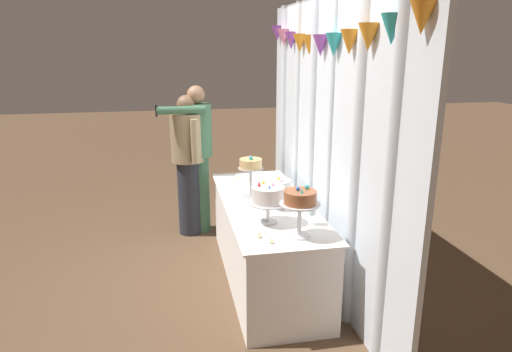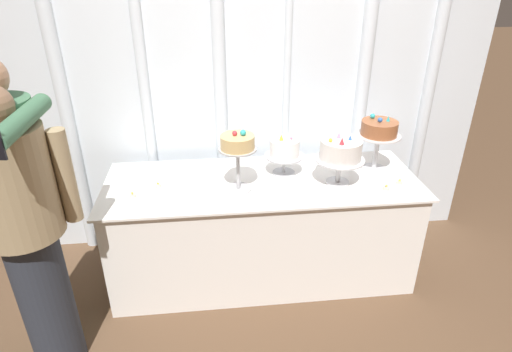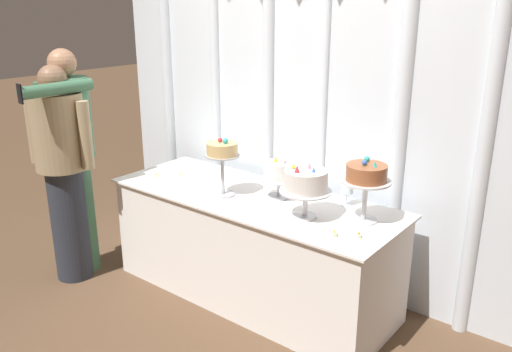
{
  "view_description": "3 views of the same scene",
  "coord_description": "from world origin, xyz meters",
  "views": [
    {
      "loc": [
        3.76,
        -0.72,
        2.1
      ],
      "look_at": [
        -0.02,
        0.01,
        1.0
      ],
      "focal_mm": 31.87,
      "sensor_mm": 36.0,
      "label": 1
    },
    {
      "loc": [
        -0.31,
        -2.34,
        2.04
      ],
      "look_at": [
        -0.05,
        0.01,
        0.83
      ],
      "focal_mm": 29.67,
      "sensor_mm": 36.0,
      "label": 2
    },
    {
      "loc": [
        2.08,
        -2.49,
        2.0
      ],
      "look_at": [
        -0.07,
        0.23,
        0.84
      ],
      "focal_mm": 36.98,
      "sensor_mm": 36.0,
      "label": 3
    }
  ],
  "objects": [
    {
      "name": "ground_plane",
      "position": [
        0.0,
        0.0,
        0.0
      ],
      "size": [
        24.0,
        24.0,
        0.0
      ],
      "primitive_type": "plane",
      "color": "brown"
    },
    {
      "name": "draped_curtain",
      "position": [
        0.0,
        0.61,
        1.33
      ],
      "size": [
        3.43,
        0.16,
        2.52
      ],
      "color": "silver",
      "rests_on": "ground_plane"
    },
    {
      "name": "cake_table",
      "position": [
        0.0,
        0.1,
        0.38
      ],
      "size": [
        2.06,
        0.76,
        0.75
      ],
      "color": "white",
      "rests_on": "ground_plane"
    },
    {
      "name": "cake_display_leftmost",
      "position": [
        -0.16,
        -0.01,
        1.04
      ],
      "size": [
        0.23,
        0.23,
        0.4
      ],
      "color": "#B2B2B7",
      "rests_on": "cake_table"
    },
    {
      "name": "cake_display_midleft",
      "position": [
        0.16,
        0.19,
        0.92
      ],
      "size": [
        0.26,
        0.26,
        0.29
      ],
      "color": "#B2B2B7",
      "rests_on": "cake_table"
    },
    {
      "name": "cake_display_midright",
      "position": [
        0.48,
        0.01,
        0.97
      ],
      "size": [
        0.31,
        0.31,
        0.34
      ],
      "color": "silver",
      "rests_on": "cake_table"
    },
    {
      "name": "cake_display_rightmost",
      "position": [
        0.79,
        0.18,
        1.03
      ],
      "size": [
        0.3,
        0.3,
        0.38
      ],
      "color": "silver",
      "rests_on": "cake_table"
    },
    {
      "name": "wine_glass",
      "position": [
        0.58,
        0.34,
        0.87
      ],
      "size": [
        0.08,
        0.08,
        0.16
      ],
      "color": "silver",
      "rests_on": "cake_table"
    },
    {
      "name": "tealight_far_left",
      "position": [
        -0.82,
        -0.03,
        0.76
      ],
      "size": [
        0.04,
        0.04,
        0.03
      ],
      "color": "beige",
      "rests_on": "cake_table"
    },
    {
      "name": "tealight_near_left",
      "position": [
        -0.67,
        0.08,
        0.76
      ],
      "size": [
        0.04,
        0.04,
        0.03
      ],
      "color": "beige",
      "rests_on": "cake_table"
    },
    {
      "name": "tealight_near_right",
      "position": [
        0.76,
        -0.11,
        0.76
      ],
      "size": [
        0.04,
        0.04,
        0.04
      ],
      "color": "beige",
      "rests_on": "cake_table"
    },
    {
      "name": "tealight_far_right",
      "position": [
        0.87,
        -0.05,
        0.76
      ],
      "size": [
        0.04,
        0.04,
        0.04
      ],
      "color": "beige",
      "rests_on": "cake_table"
    },
    {
      "name": "guest_man_dark_suit",
      "position": [
        -1.23,
        -0.53,
        0.86
      ],
      "size": [
        0.51,
        0.46,
        1.59
      ],
      "color": "#282D38",
      "rests_on": "ground_plane"
    },
    {
      "name": "guest_girl_blue_dress",
      "position": [
        -1.28,
        -0.42,
        0.94
      ],
      "size": [
        0.46,
        0.65,
        1.69
      ],
      "color": "#3D6B4C",
      "rests_on": "ground_plane"
    }
  ]
}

